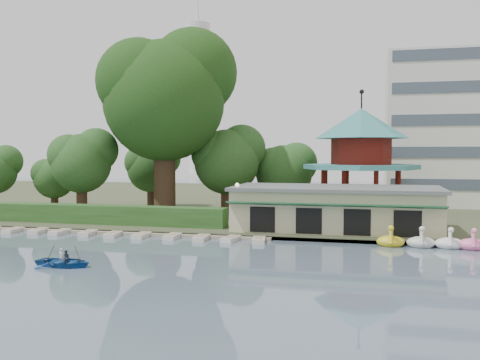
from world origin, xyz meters
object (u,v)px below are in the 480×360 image
(big_tree, at_px, (166,91))
(rowboat_with_passengers, at_px, (64,258))
(dock, at_px, (91,231))
(pavilion, at_px, (361,152))
(boathouse, at_px, (336,208))

(big_tree, height_order, rowboat_with_passengers, big_tree)
(dock, distance_m, pavilion, 29.14)
(pavilion, height_order, big_tree, big_tree)
(dock, relative_size, pavilion, 2.52)
(dock, xyz_separation_m, big_tree, (3.18, 11.01, 13.95))
(pavilion, bearing_deg, dock, -148.34)
(dock, bearing_deg, rowboat_with_passengers, -67.16)
(rowboat_with_passengers, bearing_deg, big_tree, 95.88)
(boathouse, bearing_deg, pavilion, 78.72)
(big_tree, bearing_deg, dock, -106.10)
(big_tree, bearing_deg, rowboat_with_passengers, -84.12)
(boathouse, relative_size, big_tree, 0.89)
(pavilion, distance_m, rowboat_with_passengers, 34.45)
(boathouse, relative_size, pavilion, 1.38)
(dock, distance_m, boathouse, 22.62)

